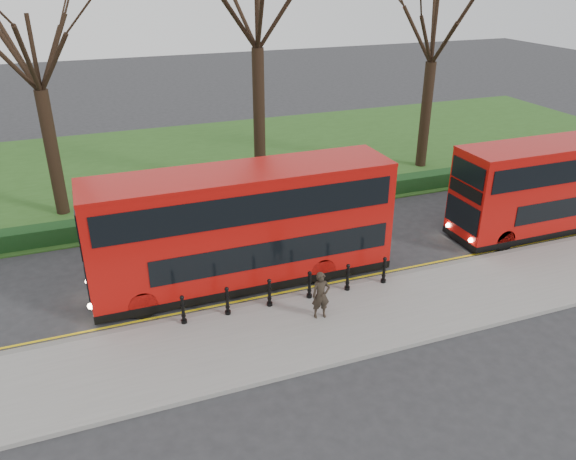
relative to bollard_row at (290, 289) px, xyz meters
name	(u,v)px	position (x,y,z in m)	size (l,w,h in m)	color
ground	(293,283)	(0.63, 1.35, -0.65)	(120.00, 120.00, 0.00)	#28282B
pavement	(325,325)	(0.63, -1.65, -0.57)	(60.00, 4.00, 0.15)	gray
kerb	(302,295)	(0.63, 0.35, -0.57)	(60.00, 0.25, 0.16)	slate
grass_verge	(203,163)	(0.63, 16.35, -0.62)	(60.00, 18.00, 0.06)	#294F1A
hedge	(241,207)	(0.63, 8.15, -0.25)	(60.00, 0.90, 0.80)	black
yellow_line_outer	(299,292)	(0.63, 0.65, -0.64)	(60.00, 0.10, 0.01)	yellow
yellow_line_inner	(297,290)	(0.63, 0.85, -0.64)	(60.00, 0.10, 0.01)	yellow
tree_left	(32,44)	(-7.37, 11.35, 7.17)	(6.89, 6.89, 10.77)	black
tree_right	(435,24)	(12.63, 11.35, 7.31)	(7.02, 7.02, 10.96)	black
bollard_row	(290,289)	(0.00, 0.00, 0.00)	(7.62, 0.15, 1.00)	black
bus_lead	(243,228)	(-1.01, 2.16, 1.57)	(11.08, 2.54, 4.41)	#A90E0A
bus_rear	(561,185)	(13.49, 1.81, 1.40)	(10.23, 2.35, 4.07)	#A90E0A
pedestrian	(321,295)	(0.63, -1.24, 0.33)	(0.61, 0.40, 1.67)	#2C231B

